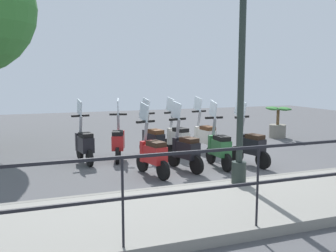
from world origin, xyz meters
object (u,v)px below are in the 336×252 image
Objects in this scene: scooter_near_3 at (152,153)px; scooter_far_4 at (84,144)px; potted_palm at (278,125)px; scooter_near_2 at (185,149)px; scooter_far_3 at (118,141)px; scooter_far_1 at (177,138)px; scooter_far_2 at (153,140)px; scooter_near_1 at (219,147)px; scooter_near_0 at (250,145)px; scooter_far_0 at (204,136)px; lamp_post_near at (241,88)px.

scooter_far_4 is at bearing 21.12° from scooter_near_3.
potted_palm is 5.61m from scooter_near_2.
scooter_far_1 is at bearing -75.08° from scooter_far_3.
potted_palm is 5.25m from scooter_far_2.
scooter_near_2 and scooter_far_3 have the same top height.
scooter_far_4 is at bearing 63.36° from scooter_near_1.
scooter_near_0 and scooter_far_3 have the same top height.
scooter_far_1 is at bearing -98.91° from scooter_far_2.
scooter_near_0 is 1.00× the size of scooter_far_1.
scooter_near_0 is at bearing -94.91° from scooter_near_1.
scooter_far_0 and scooter_far_4 have the same top height.
scooter_near_3 is 1.00× the size of scooter_far_3.
lamp_post_near is 3.54m from scooter_far_1.
scooter_near_2 is (1.75, 0.33, -1.40)m from lamp_post_near.
scooter_near_2 is (0.02, 0.83, 0.00)m from scooter_near_1.
scooter_near_3 is 1.72m from scooter_far_2.
scooter_near_2 is 1.00× the size of scooter_far_4.
scooter_near_0 is 1.00× the size of scooter_far_3.
potted_palm is 0.69× the size of scooter_near_2.
scooter_far_0 is 1.00× the size of scooter_far_2.
scooter_near_2 and scooter_near_3 have the same top height.
scooter_near_3 and scooter_far_4 have the same top height.
lamp_post_near reaches higher than scooter_near_2.
scooter_near_0 is 1.00× the size of scooter_near_3.
lamp_post_near is 2.56× the size of scooter_near_3.
scooter_near_1 is 1.00× the size of scooter_far_1.
scooter_near_1 is (0.09, 0.77, 0.00)m from scooter_near_0.
scooter_near_1 is 2.53m from scooter_far_3.
scooter_far_1 is (1.51, -0.42, 0.00)m from scooter_near_2.
scooter_far_4 is (1.49, 2.01, 0.00)m from scooter_near_2.
scooter_near_3 reaches higher than potted_palm.
scooter_far_1 is 1.00× the size of scooter_far_2.
scooter_far_2 is (-0.12, 1.52, 0.00)m from scooter_far_0.
scooter_near_1 is 3.22m from scooter_far_4.
scooter_near_1 is (-3.07, 3.88, 0.04)m from potted_palm.
scooter_near_3 is at bearing 87.80° from scooter_near_2.
scooter_near_2 and scooter_far_0 have the same top height.
scooter_far_2 is (1.47, 1.12, 0.00)m from scooter_near_1.
potted_palm is at bearing -83.97° from scooter_far_1.
scooter_far_4 is (0.04, 1.72, 0.00)m from scooter_far_2.
scooter_far_2 is (3.19, 0.62, -1.40)m from lamp_post_near.
lamp_post_near reaches higher than scooter_far_1.
scooter_far_0 is 2.40m from scooter_far_3.
scooter_far_4 is at bearing 35.88° from lamp_post_near.
potted_palm is 0.69× the size of scooter_near_1.
scooter_near_2 is at bearing 71.11° from scooter_near_0.
scooter_near_1 is at bearing 128.31° from potted_palm.
scooter_far_1 is at bearing -50.17° from scooter_near_3.
scooter_near_3 is 1.00× the size of scooter_far_1.
scooter_near_0 is 1.61m from scooter_near_2.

